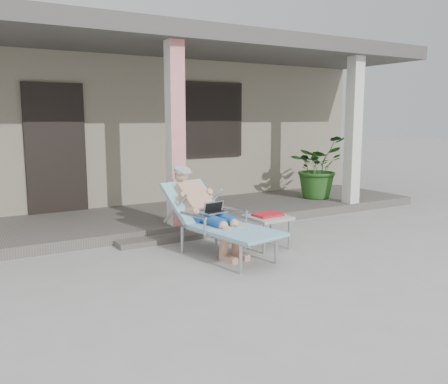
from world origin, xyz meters
TOP-DOWN VIEW (x-y plane):
  - ground at (0.00, 0.00)m, footprint 60.00×60.00m
  - house at (0.00, 6.50)m, footprint 10.40×5.40m
  - porch_deck at (0.00, 3.00)m, footprint 10.00×2.00m
  - porch_overhang at (0.00, 2.95)m, footprint 10.00×2.30m
  - porch_step at (0.00, 1.85)m, footprint 2.00×0.30m
  - lounger at (-0.03, 1.04)m, footprint 0.96×1.82m
  - side_table at (0.73, 0.88)m, footprint 0.53×0.53m
  - potted_palm at (3.34, 2.90)m, footprint 1.30×1.20m

SIDE VIEW (x-z plane):
  - ground at x=0.00m, z-range 0.00..0.00m
  - porch_step at x=0.00m, z-range 0.00..0.07m
  - porch_deck at x=0.00m, z-range 0.00..0.15m
  - side_table at x=0.73m, z-range 0.16..0.61m
  - lounger at x=-0.03m, z-range 0.13..1.28m
  - potted_palm at x=3.34m, z-range 0.15..1.36m
  - house at x=0.00m, z-range 0.02..3.32m
  - porch_overhang at x=0.00m, z-range 1.36..4.21m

